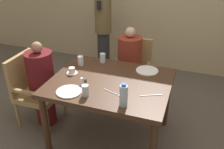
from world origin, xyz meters
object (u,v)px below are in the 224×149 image
Objects in this scene: diner_in_left_chair at (42,84)px; glass_tall_near at (103,58)px; glass_tall_far at (85,90)px; water_bottle at (124,95)px; diner_in_far_chair at (129,67)px; plate_main_left at (147,71)px; teacup_with_saucer at (72,71)px; chair_far_side at (132,69)px; standing_host at (103,26)px; chair_left_side at (33,87)px; plate_main_right at (69,91)px; glass_tall_mid at (81,61)px.

glass_tall_near is (0.64, 0.40, 0.27)m from diner_in_left_chair.
water_bottle is at bearing -5.14° from glass_tall_far.
glass_tall_near is (-0.24, -0.35, 0.25)m from diner_in_far_chair.
plate_main_left is 0.57m from glass_tall_near.
water_bottle is (0.73, -0.41, 0.08)m from teacup_with_saucer.
chair_far_side is 0.65m from glass_tall_near.
standing_host is 13.91× the size of glass_tall_near.
diner_in_left_chair is 0.69× the size of standing_host.
chair_left_side is 0.57× the size of standing_host.
chair_far_side is at bearing 101.58° from water_bottle.
plate_main_right is 0.59m from water_bottle.
standing_host is at bearing 82.69° from diner_in_left_chair.
diner_in_left_chair is 1.60m from standing_host.
glass_tall_near is at bearing 32.41° from diner_in_left_chair.
standing_host reaches higher than plate_main_left.
water_bottle is at bearing -4.02° from plate_main_right.
glass_tall_far is at bearing -96.71° from diner_in_far_chair.
diner_in_far_chair is 9.98× the size of glass_tall_mid.
diner_in_far_chair reaches higher than water_bottle.
chair_far_side is at bearing 84.03° from glass_tall_far.
chair_far_side is 7.90× the size of glass_tall_far.
diner_in_far_chair is at bearing 40.69° from diner_in_left_chair.
chair_far_side reaches higher than plate_main_left.
standing_host is 6.23× the size of plate_main_left.
teacup_with_saucer is at bearing 1.93° from chair_left_side.
diner_in_left_chair is at bearing 161.23° from water_bottle.
diner_in_left_chair is 1.22× the size of chair_far_side.
teacup_with_saucer is at bearing 132.18° from glass_tall_far.
glass_tall_mid and glass_tall_far have the same top height.
glass_tall_far is (0.55, -1.91, -0.02)m from standing_host.
glass_tall_far is (0.11, -0.76, 0.00)m from glass_tall_near.
diner_in_left_chair reaches higher than chair_far_side.
diner_in_left_chair reaches higher than glass_tall_mid.
standing_host is at bearing 129.81° from plate_main_left.
plate_main_right is at bearing -79.03° from standing_host.
chair_far_side is at bearing 75.95° from plate_main_right.
chair_far_side is 0.57× the size of standing_host.
chair_far_side is 0.87m from glass_tall_mid.
glass_tall_far is at bearing -25.23° from diner_in_left_chair.
water_bottle is (0.58, -0.04, 0.10)m from plate_main_right.
glass_tall_mid is at bearing 104.72° from plate_main_right.
plate_main_left is 0.84m from glass_tall_far.
plate_main_left is at bearing 16.28° from diner_in_left_chair.
glass_tall_mid is (-0.22, -0.15, 0.00)m from glass_tall_near.
chair_left_side is at bearing -143.42° from diner_in_far_chair.
plate_main_right is 0.62m from glass_tall_mid.
glass_tall_mid is 0.69m from glass_tall_far.
plate_main_left is at bearing -59.32° from chair_far_side.
chair_far_side is 7.90× the size of glass_tall_mid.
teacup_with_saucer is (-0.79, -0.33, 0.02)m from plate_main_left.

